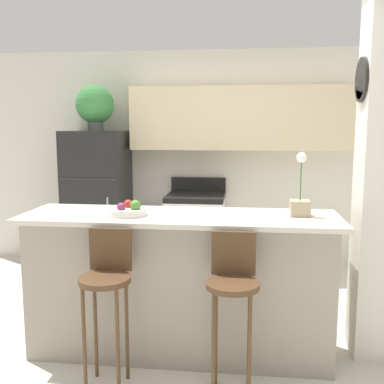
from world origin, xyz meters
The scene contains 12 objects.
ground_plane centered at (0.00, 0.00, 0.00)m, with size 14.00×14.00×0.00m, color beige.
wall_back centered at (0.16, 2.15, 1.47)m, with size 5.60×0.38×2.55m.
pillar_right centered at (1.44, 0.15, 1.28)m, with size 0.38×0.32×2.55m.
counter_bar centered at (0.00, 0.00, 0.53)m, with size 2.28×0.67×1.04m.
refrigerator centered at (-1.23, 1.86, 0.81)m, with size 0.68×0.64×1.62m.
stove_range centered at (-0.09, 1.86, 0.46)m, with size 0.65×0.63×1.07m.
bar_stool_left centered at (-0.40, -0.48, 0.68)m, with size 0.33×0.33×1.02m.
bar_stool_right centered at (0.40, -0.48, 0.68)m, with size 0.33×0.33×1.02m.
potted_plant_on_fridge centered at (-1.23, 1.86, 1.91)m, with size 0.43×0.43×0.51m.
orchid_vase centered at (0.85, 0.06, 1.15)m, with size 0.14×0.14×0.45m.
fruit_bowl centered at (-0.35, -0.08, 1.08)m, with size 0.26×0.26×0.12m.
trash_bin centered at (-0.67, 1.65, 0.19)m, with size 0.28×0.28×0.38m.
Camera 1 is at (0.46, -3.13, 1.67)m, focal length 42.00 mm.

